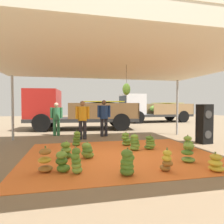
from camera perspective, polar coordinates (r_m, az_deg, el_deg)
ground_plane at (r=8.84m, az=-2.51°, el=-7.60°), size 40.00×40.00×0.00m
tarp_orange at (r=5.97m, az=2.47°, el=-12.25°), size 5.50×4.33×0.01m
tent_canopy at (r=5.83m, az=2.74°, el=14.03°), size 8.00×7.00×2.77m
banana_bunch_0 at (r=5.53m, az=-7.19°, el=-11.16°), size 0.46×0.47×0.47m
banana_bunch_1 at (r=5.04m, az=27.94°, el=-13.04°), size 0.46×0.46×0.43m
banana_bunch_2 at (r=6.48m, az=6.63°, el=-8.89°), size 0.44×0.43×0.55m
banana_bunch_3 at (r=4.56m, az=-14.23°, el=-13.94°), size 0.43×0.44×0.50m
banana_bunch_4 at (r=7.23m, az=-10.22°, el=-7.74°), size 0.41×0.40×0.57m
banana_bunch_5 at (r=4.64m, az=15.57°, el=-13.63°), size 0.32×0.33×0.52m
banana_bunch_6 at (r=4.24m, az=4.44°, el=-14.53°), size 0.43×0.44×0.58m
banana_bunch_7 at (r=5.66m, az=-13.26°, el=-10.86°), size 0.43×0.43×0.49m
banana_bunch_8 at (r=6.73m, az=10.98°, el=-8.80°), size 0.45×0.44×0.50m
banana_bunch_9 at (r=5.50m, az=21.21°, el=-11.16°), size 0.40×0.39×0.55m
banana_bunch_10 at (r=7.17m, az=4.12°, el=-8.00°), size 0.45×0.44×0.51m
banana_bunch_11 at (r=4.65m, az=-18.86°, el=-13.37°), size 0.40×0.43×0.58m
banana_bunch_12 at (r=6.90m, az=21.28°, el=-8.58°), size 0.41×0.41×0.50m
banana_bunch_13 at (r=4.37m, az=-10.33°, el=-14.01°), size 0.32×0.32×0.59m
cargo_truck_main at (r=12.24m, az=-9.96°, el=0.61°), size 6.72×3.02×2.40m
cargo_truck_far at (r=17.56m, az=11.59°, el=0.97°), size 6.21×2.66×2.40m
worker_0 at (r=9.86m, az=-15.85°, el=-1.23°), size 0.59×0.36×1.60m
worker_1 at (r=9.28m, az=-2.34°, el=-0.94°), size 0.63×0.38×1.71m
worker_2 at (r=8.54m, az=-8.54°, el=-1.42°), size 0.61×0.37×1.66m
speaker_stack at (r=8.35m, az=25.26°, el=-3.13°), size 0.50×0.48×1.51m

